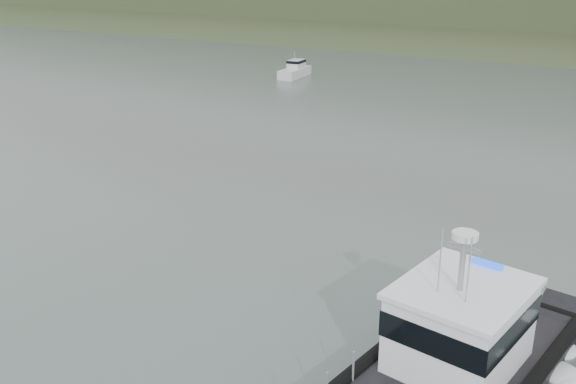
% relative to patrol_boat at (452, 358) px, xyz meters
% --- Properties ---
extents(ground, '(400.00, 400.00, 0.00)m').
position_rel_patrol_boat_xyz_m(ground, '(-11.86, 0.56, -1.48)').
color(ground, '#47544F').
rests_on(ground, ground).
extents(patrol_boat, '(6.35, 12.71, 5.90)m').
position_rel_patrol_boat_xyz_m(patrol_boat, '(0.00, 0.00, 0.00)').
color(patrol_boat, black).
rests_on(patrol_boat, ground).
extents(motorboat, '(2.34, 5.74, 3.08)m').
position_rel_patrol_boat_xyz_m(motorboat, '(-33.22, 48.64, -0.71)').
color(motorboat, silver).
rests_on(motorboat, ground).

